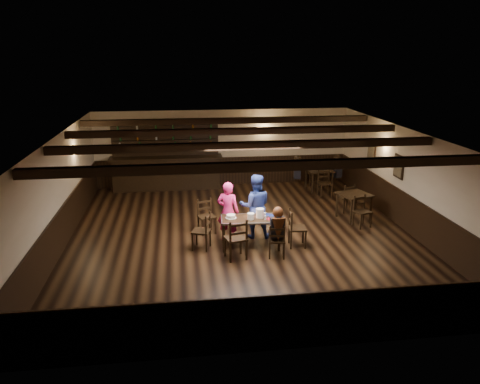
{
  "coord_description": "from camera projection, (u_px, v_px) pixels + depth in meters",
  "views": [
    {
      "loc": [
        -1.55,
        -11.41,
        4.68
      ],
      "look_at": [
        -0.01,
        0.2,
        1.13
      ],
      "focal_mm": 35.0,
      "sensor_mm": 36.0,
      "label": 1
    }
  ],
  "objects": [
    {
      "name": "chair_near_left",
      "position": [
        237.0,
        236.0,
        10.75
      ],
      "size": [
        0.55,
        0.54,
        0.99
      ],
      "color": "black",
      "rests_on": "ground"
    },
    {
      "name": "chair_end_left",
      "position": [
        204.0,
        228.0,
        11.36
      ],
      "size": [
        0.53,
        0.54,
        0.92
      ],
      "color": "black",
      "rests_on": "ground"
    },
    {
      "name": "back_table_a",
      "position": [
        354.0,
        197.0,
        13.41
      ],
      "size": [
        1.02,
        1.02,
        0.75
      ],
      "color": "black",
      "rests_on": "ground"
    },
    {
      "name": "back_table_b",
      "position": [
        319.0,
        172.0,
        16.14
      ],
      "size": [
        0.89,
        0.89,
        0.75
      ],
      "color": "black",
      "rests_on": "ground"
    },
    {
      "name": "man_blue",
      "position": [
        255.0,
        206.0,
        12.03
      ],
      "size": [
        0.88,
        0.72,
        1.68
      ],
      "primitive_type": "imported",
      "rotation": [
        0.0,
        0.0,
        3.03
      ],
      "color": "navy",
      "rests_on": "ground"
    },
    {
      "name": "drink_glass",
      "position": [
        265.0,
        214.0,
        11.55
      ],
      "size": [
        0.06,
        0.06,
        0.09
      ],
      "primitive_type": "cylinder",
      "color": "silver",
      "rests_on": "dining_table"
    },
    {
      "name": "bg_patron_left",
      "position": [
        297.0,
        167.0,
        16.05
      ],
      "size": [
        0.31,
        0.42,
        0.79
      ],
      "color": "black",
      "rests_on": "ground"
    },
    {
      "name": "cake",
      "position": [
        231.0,
        216.0,
        11.43
      ],
      "size": [
        0.27,
        0.27,
        0.09
      ],
      "color": "white",
      "rests_on": "dining_table"
    },
    {
      "name": "bg_patron_right",
      "position": [
        337.0,
        166.0,
        16.18
      ],
      "size": [
        0.33,
        0.43,
        0.78
      ],
      "color": "black",
      "rests_on": "ground"
    },
    {
      "name": "plate_stack_a",
      "position": [
        251.0,
        216.0,
        11.33
      ],
      "size": [
        0.16,
        0.16,
        0.15
      ],
      "primitive_type": "cylinder",
      "color": "white",
      "rests_on": "dining_table"
    },
    {
      "name": "seated_person",
      "position": [
        278.0,
        224.0,
        10.83
      ],
      "size": [
        0.33,
        0.5,
        0.81
      ],
      "color": "black",
      "rests_on": "ground"
    },
    {
      "name": "ground",
      "position": [
        242.0,
        235.0,
        12.37
      ],
      "size": [
        10.0,
        10.0,
        0.0
      ],
      "primitive_type": "plane",
      "color": "black",
      "rests_on": "ground"
    },
    {
      "name": "dining_table",
      "position": [
        251.0,
        222.0,
        11.46
      ],
      "size": [
        1.5,
        0.83,
        0.75
      ],
      "color": "black",
      "rests_on": "ground"
    },
    {
      "name": "chair_far_pushed",
      "position": [
        206.0,
        213.0,
        12.45
      ],
      "size": [
        0.52,
        0.51,
        0.91
      ],
      "color": "black",
      "rests_on": "ground"
    },
    {
      "name": "plate_stack_b",
      "position": [
        260.0,
        213.0,
        11.44
      ],
      "size": [
        0.19,
        0.19,
        0.23
      ],
      "primitive_type": "cylinder",
      "color": "white",
      "rests_on": "dining_table"
    },
    {
      "name": "menu_red",
      "position": [
        273.0,
        218.0,
        11.4
      ],
      "size": [
        0.4,
        0.36,
        0.0
      ],
      "primitive_type": "cube",
      "rotation": [
        0.0,
        0.0,
        0.5
      ],
      "color": "maroon",
      "rests_on": "dining_table"
    },
    {
      "name": "pepper_shaker",
      "position": [
        268.0,
        217.0,
        11.37
      ],
      "size": [
        0.03,
        0.03,
        0.08
      ],
      "primitive_type": "cylinder",
      "color": "#A5A8AD",
      "rests_on": "dining_table"
    },
    {
      "name": "bar_counter",
      "position": [
        167.0,
        168.0,
        16.39
      ],
      "size": [
        3.88,
        0.7,
        2.2
      ],
      "color": "black",
      "rests_on": "ground"
    },
    {
      "name": "room_shell",
      "position": [
        242.0,
        171.0,
        11.91
      ],
      "size": [
        9.02,
        10.02,
        2.71
      ],
      "color": "beige",
      "rests_on": "ground"
    },
    {
      "name": "menu_blue",
      "position": [
        270.0,
        215.0,
        11.62
      ],
      "size": [
        0.41,
        0.38,
        0.0
      ],
      "primitive_type": "cube",
      "rotation": [
        0.0,
        0.0,
        -0.58
      ],
      "color": "#101A52",
      "rests_on": "dining_table"
    },
    {
      "name": "chair_near_right",
      "position": [
        277.0,
        239.0,
        10.88
      ],
      "size": [
        0.45,
        0.44,
        0.83
      ],
      "color": "black",
      "rests_on": "ground"
    },
    {
      "name": "woman_pink",
      "position": [
        228.0,
        212.0,
        11.82
      ],
      "size": [
        0.66,
        0.55,
        1.56
      ],
      "primitive_type": "imported",
      "rotation": [
        0.0,
        0.0,
        2.77
      ],
      "color": "#FF2885",
      "rests_on": "ground"
    },
    {
      "name": "tea_light",
      "position": [
        250.0,
        215.0,
        11.56
      ],
      "size": [
        0.04,
        0.04,
        0.06
      ],
      "color": "#A5A8AD",
      "rests_on": "dining_table"
    },
    {
      "name": "salt_shaker",
      "position": [
        265.0,
        218.0,
        11.31
      ],
      "size": [
        0.04,
        0.04,
        0.1
      ],
      "primitive_type": "cylinder",
      "color": "silver",
      "rests_on": "dining_table"
    },
    {
      "name": "chair_end_right",
      "position": [
        294.0,
        225.0,
        11.53
      ],
      "size": [
        0.46,
        0.48,
        0.94
      ],
      "color": "black",
      "rests_on": "ground"
    }
  ]
}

